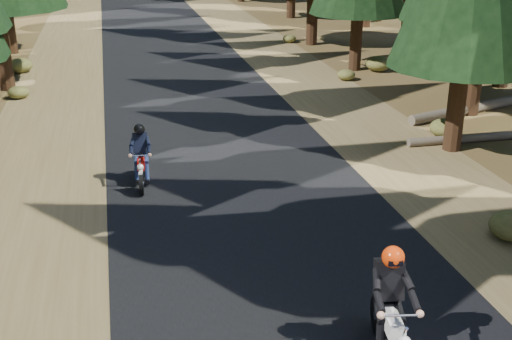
# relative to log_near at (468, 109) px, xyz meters

# --- Properties ---
(ground) EXTENTS (120.00, 120.00, 0.00)m
(ground) POSITION_rel_log_near_xyz_m (-8.21, -7.39, -0.16)
(ground) COLOR #4D3C1B
(ground) RESTS_ON ground
(road) EXTENTS (6.00, 100.00, 0.01)m
(road) POSITION_rel_log_near_xyz_m (-8.21, -2.39, -0.15)
(road) COLOR black
(road) RESTS_ON ground
(shoulder_l) EXTENTS (3.20, 100.00, 0.01)m
(shoulder_l) POSITION_rel_log_near_xyz_m (-12.81, -2.39, -0.16)
(shoulder_l) COLOR brown
(shoulder_l) RESTS_ON ground
(shoulder_r) EXTENTS (3.20, 100.00, 0.01)m
(shoulder_r) POSITION_rel_log_near_xyz_m (-3.61, -2.39, -0.16)
(shoulder_r) COLOR brown
(shoulder_r) RESTS_ON ground
(log_near) EXTENTS (4.62, 1.73, 0.32)m
(log_near) POSITION_rel_log_near_xyz_m (0.00, 0.00, 0.00)
(log_near) COLOR #4C4233
(log_near) RESTS_ON ground
(log_far) EXTENTS (4.07, 0.28, 0.24)m
(log_far) POSITION_rel_log_near_xyz_m (-1.15, -2.47, -0.04)
(log_far) COLOR #4C4233
(log_far) RESTS_ON ground
(understory_shrubs) EXTENTS (15.40, 29.41, 0.60)m
(understory_shrubs) POSITION_rel_log_near_xyz_m (-6.48, 0.05, 0.10)
(understory_shrubs) COLOR #474C1E
(understory_shrubs) RESTS_ON ground
(rider_lead) EXTENTS (0.89, 2.00, 1.72)m
(rider_lead) POSITION_rel_log_near_xyz_m (-7.41, -10.72, 0.42)
(rider_lead) COLOR beige
(rider_lead) RESTS_ON road
(rider_follow) EXTENTS (0.62, 1.66, 1.45)m
(rider_follow) POSITION_rel_log_near_xyz_m (-10.38, -3.56, 0.33)
(rider_follow) COLOR #A4100A
(rider_follow) RESTS_ON road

